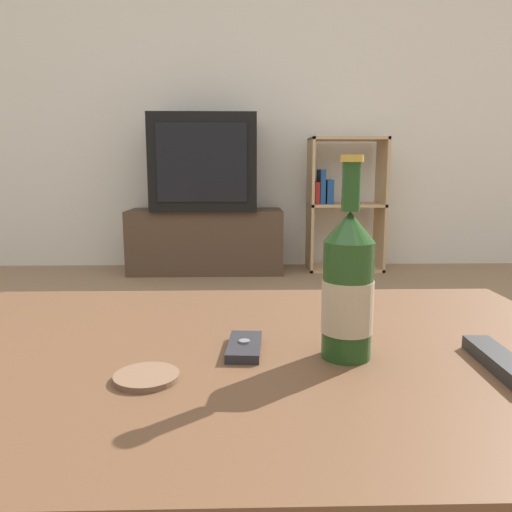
{
  "coord_description": "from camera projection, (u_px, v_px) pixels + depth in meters",
  "views": [
    {
      "loc": [
        -0.01,
        -0.74,
        0.72
      ],
      "look_at": [
        0.01,
        0.26,
        0.55
      ],
      "focal_mm": 35.0,
      "sensor_mm": 36.0,
      "label": 1
    }
  ],
  "objects": [
    {
      "name": "television",
      "position": [
        205.0,
        163.0,
        3.43
      ],
      "size": [
        0.71,
        0.47,
        0.64
      ],
      "color": "black",
      "rests_on": "tv_stand"
    },
    {
      "name": "beer_bottle",
      "position": [
        348.0,
        288.0,
        0.72
      ],
      "size": [
        0.08,
        0.08,
        0.29
      ],
      "color": "#1E4219",
      "rests_on": "coffee_table"
    },
    {
      "name": "coaster",
      "position": [
        147.0,
        377.0,
        0.66
      ],
      "size": [
        0.09,
        0.09,
        0.01
      ],
      "color": "brown",
      "rests_on": "coffee_table"
    },
    {
      "name": "bookshelf",
      "position": [
        342.0,
        202.0,
        3.56
      ],
      "size": [
        0.53,
        0.3,
        0.94
      ],
      "color": "tan",
      "rests_on": "ground_plane"
    },
    {
      "name": "back_wall",
      "position": [
        244.0,
        88.0,
        3.61
      ],
      "size": [
        8.0,
        0.05,
        2.6
      ],
      "color": "silver",
      "rests_on": "ground_plane"
    },
    {
      "name": "coffee_table",
      "position": [
        251.0,
        385.0,
        0.79
      ],
      "size": [
        1.11,
        0.75,
        0.45
      ],
      "color": "brown",
      "rests_on": "ground_plane"
    },
    {
      "name": "cell_phone",
      "position": [
        244.0,
        347.0,
        0.76
      ],
      "size": [
        0.06,
        0.11,
        0.02
      ],
      "rotation": [
        0.0,
        0.0,
        -0.07
      ],
      "color": "#232328",
      "rests_on": "coffee_table"
    },
    {
      "name": "tv_stand",
      "position": [
        206.0,
        241.0,
        3.52
      ],
      "size": [
        1.07,
        0.39,
        0.44
      ],
      "color": "#4C3828",
      "rests_on": "ground_plane"
    },
    {
      "name": "remote_control",
      "position": [
        501.0,
        362.0,
        0.69
      ],
      "size": [
        0.05,
        0.17,
        0.02
      ],
      "rotation": [
        0.0,
        0.0,
        -0.03
      ],
      "color": "#282828",
      "rests_on": "coffee_table"
    }
  ]
}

